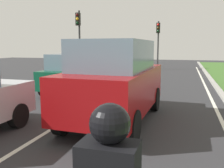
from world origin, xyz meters
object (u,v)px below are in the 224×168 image
Objects in this scene: car_hatchback_far at (72,73)px; traffic_light_overhead_left at (79,31)px; car_suv_ahead at (116,81)px; traffic_light_far_median at (158,37)px.

traffic_light_overhead_left reaches higher than car_hatchback_far.
car_suv_ahead is 1.23× the size of car_hatchback_far.
traffic_light_overhead_left is at bearing 120.96° from car_suv_ahead.
car_hatchback_far is at bearing -68.68° from traffic_light_overhead_left.
traffic_light_overhead_left is (-2.61, 6.68, 2.34)m from car_hatchback_far.
traffic_light_overhead_left reaches higher than car_suv_ahead.
car_hatchback_far is (-3.15, 3.76, -0.28)m from car_suv_ahead.
traffic_light_overhead_left is (-5.76, 10.44, 2.05)m from car_suv_ahead.
traffic_light_far_median is (-0.62, 16.15, 1.83)m from car_suv_ahead.
traffic_light_overhead_left is at bearing 112.27° from car_hatchback_far.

